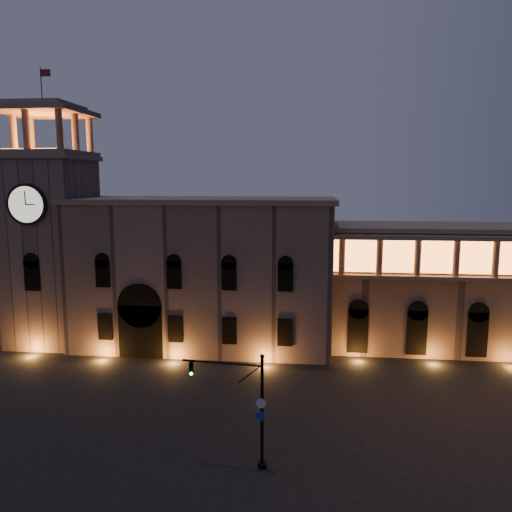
{
  "coord_description": "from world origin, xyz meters",
  "views": [
    {
      "loc": [
        10.4,
        -35.63,
        19.59
      ],
      "look_at": [
        4.89,
        16.0,
        11.73
      ],
      "focal_mm": 35.0,
      "sensor_mm": 36.0,
      "label": 1
    }
  ],
  "objects": [
    {
      "name": "clock_tower",
      "position": [
        -20.5,
        20.98,
        12.5
      ],
      "size": [
        9.8,
        9.8,
        32.4
      ],
      "color": "#795C4F",
      "rests_on": "ground"
    },
    {
      "name": "traffic_light",
      "position": [
        6.43,
        -3.81,
        4.28
      ],
      "size": [
        5.92,
        1.0,
        8.14
      ],
      "rotation": [
        0.0,
        0.0,
        -0.1
      ],
      "color": "black",
      "rests_on": "ground"
    },
    {
      "name": "colonnade_wing",
      "position": [
        32.0,
        23.92,
        7.33
      ],
      "size": [
        40.6,
        11.5,
        14.5
      ],
      "color": "brown",
      "rests_on": "ground"
    },
    {
      "name": "government_building",
      "position": [
        -2.08,
        21.93,
        8.77
      ],
      "size": [
        30.8,
        12.8,
        17.6
      ],
      "color": "#795C4F",
      "rests_on": "ground"
    },
    {
      "name": "ground",
      "position": [
        0.0,
        0.0,
        0.0
      ],
      "size": [
        160.0,
        160.0,
        0.0
      ],
      "primitive_type": "plane",
      "color": "black",
      "rests_on": "ground"
    }
  ]
}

